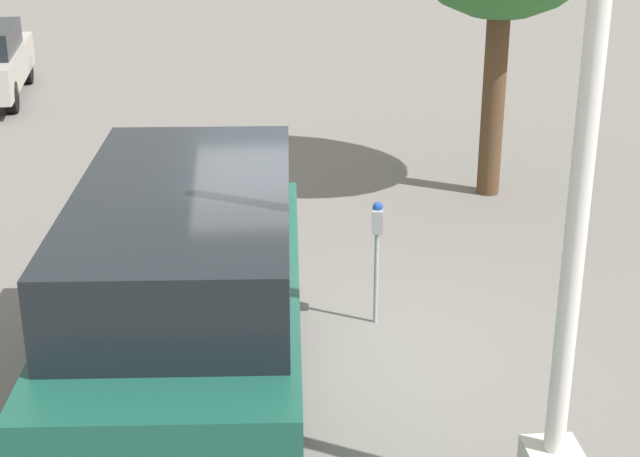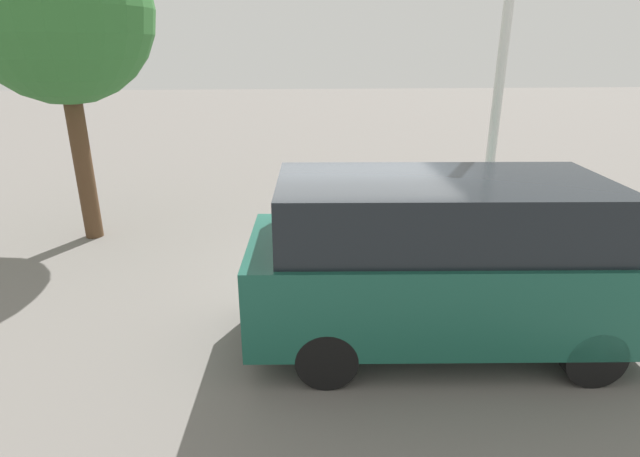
{
  "view_description": "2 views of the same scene",
  "coord_description": "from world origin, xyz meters",
  "views": [
    {
      "loc": [
        9.01,
        -0.81,
        4.97
      ],
      "look_at": [
        -1.11,
        0.06,
        1.0
      ],
      "focal_mm": 55.0,
      "sensor_mm": 36.0,
      "label": 1
    },
    {
      "loc": [
        -0.94,
        -6.91,
        3.69
      ],
      "look_at": [
        -0.5,
        -0.17,
        1.21
      ],
      "focal_mm": 28.0,
      "sensor_mm": 36.0,
      "label": 2
    }
  ],
  "objects": [
    {
      "name": "lamp_post",
      "position": [
        2.65,
        1.59,
        2.08
      ],
      "size": [
        0.44,
        0.44,
        6.14
      ],
      "color": "beige",
      "rests_on": "ground"
    },
    {
      "name": "ground_plane",
      "position": [
        0.0,
        0.0,
        0.0
      ],
      "size": [
        80.0,
        80.0,
        0.0
      ],
      "primitive_type": "plane",
      "color": "slate"
    },
    {
      "name": "parked_van",
      "position": [
        0.98,
        -1.31,
        1.19
      ],
      "size": [
        5.01,
        2.27,
        2.21
      ],
      "rotation": [
        0.0,
        0.0,
        -0.05
      ],
      "color": "#195142",
      "rests_on": "ground"
    },
    {
      "name": "parking_meter_near",
      "position": [
        -0.74,
        0.65,
        1.05
      ],
      "size": [
        0.21,
        0.13,
        1.43
      ],
      "rotation": [
        0.0,
        0.0,
        -0.12
      ],
      "color": "#9E9EA3",
      "rests_on": "ground"
    }
  ]
}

